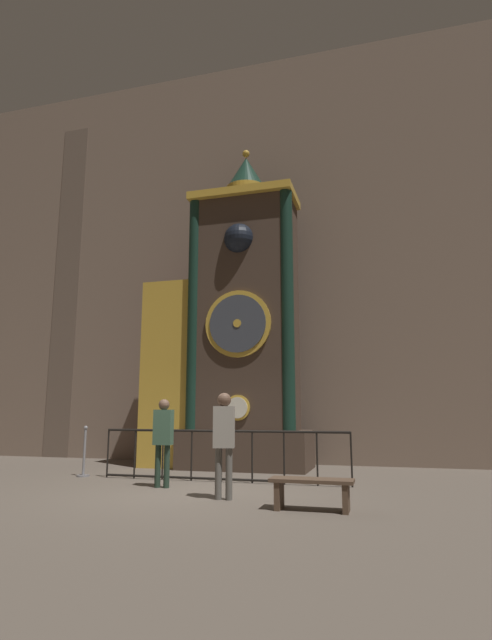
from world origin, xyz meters
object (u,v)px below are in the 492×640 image
(clock_tower, at_px, (231,330))
(visitor_near, at_px, (163,434))
(visitor_bench, at_px, (312,488))
(stanchion_post, at_px, (84,460))
(visitor_far, at_px, (224,434))

(clock_tower, height_order, visitor_near, clock_tower)
(visitor_near, bearing_deg, visitor_bench, -30.51)
(stanchion_post, height_order, visitor_bench, stanchion_post)
(visitor_far, distance_m, visitor_bench, 1.73)
(stanchion_post, bearing_deg, visitor_near, -23.33)
(clock_tower, bearing_deg, visitor_far, -73.81)
(visitor_far, distance_m, stanchion_post, 4.32)
(clock_tower, height_order, visitor_bench, clock_tower)
(clock_tower, bearing_deg, visitor_bench, -60.10)
(clock_tower, height_order, stanchion_post, clock_tower)
(visitor_far, bearing_deg, visitor_near, 136.55)
(clock_tower, distance_m, visitor_near, 4.17)
(stanchion_post, relative_size, visitor_bench, 0.90)
(visitor_far, bearing_deg, stanchion_post, 141.03)
(visitor_near, relative_size, visitor_bench, 1.35)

